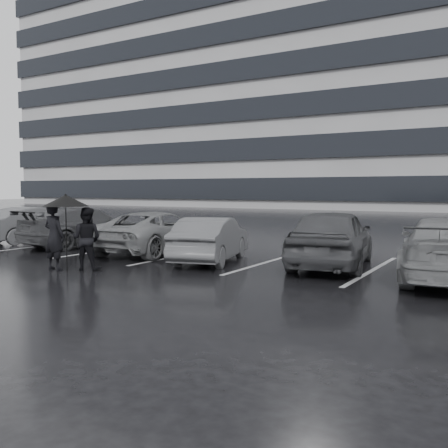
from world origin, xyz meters
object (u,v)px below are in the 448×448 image
at_px(car_west_a, 211,239).
at_px(pedestrian_right, 86,239).
at_px(car_west_d, 35,224).
at_px(pedestrian_left, 54,236).
at_px(car_main, 332,238).
at_px(car_west_c, 85,227).
at_px(car_west_b, 157,232).
at_px(car_east, 447,249).

distance_m(car_west_a, pedestrian_right, 3.30).
xyz_separation_m(car_west_a, car_west_d, (-8.40, 1.05, 0.05)).
relative_size(car_west_a, pedestrian_left, 2.23).
xyz_separation_m(car_main, car_west_c, (-8.88, 0.25, -0.08)).
bearing_deg(pedestrian_right, car_west_b, -99.21).
distance_m(car_west_d, pedestrian_left, 7.16).
height_order(car_west_a, pedestrian_left, pedestrian_left).
bearing_deg(car_west_b, car_east, 171.69).
distance_m(car_west_a, car_east, 5.88).
distance_m(car_east, pedestrian_left, 9.06).
bearing_deg(car_west_a, car_west_d, -22.81).
bearing_deg(car_west_b, car_west_d, -5.80).
distance_m(car_main, car_west_b, 5.62).
height_order(car_west_a, pedestrian_right, pedestrian_right).
xyz_separation_m(car_west_c, car_west_d, (-2.65, 0.07, -0.01)).
xyz_separation_m(car_west_d, car_east, (14.27, -0.87, 0.03)).
height_order(car_west_a, car_west_b, car_west_b).
relative_size(car_west_a, car_west_b, 0.80).
relative_size(car_west_a, car_west_d, 0.93).
bearing_deg(car_east, car_main, -19.61).
relative_size(car_east, pedestrian_left, 2.85).
height_order(car_west_b, car_west_c, car_west_c).
relative_size(car_main, car_west_b, 0.96).
relative_size(car_main, car_west_c, 0.96).
distance_m(car_main, car_west_a, 3.22).
height_order(car_main, car_west_c, car_main).
xyz_separation_m(car_main, pedestrian_right, (-5.00, -3.45, 0.02)).
bearing_deg(car_west_a, pedestrian_right, 39.77).
xyz_separation_m(car_main, car_west_b, (-5.62, 0.11, -0.11)).
height_order(car_main, pedestrian_right, pedestrian_right).
bearing_deg(car_west_a, pedestrian_left, 34.66).
bearing_deg(car_west_a, car_east, 166.03).
height_order(car_west_c, pedestrian_right, pedestrian_right).
xyz_separation_m(car_west_b, car_east, (8.37, -0.67, 0.05)).
height_order(car_east, pedestrian_right, pedestrian_right).
height_order(car_east, pedestrian_left, pedestrian_left).
distance_m(car_west_a, car_west_b, 2.63).
bearing_deg(car_west_c, car_west_d, 7.95).
height_order(car_main, car_west_d, car_main).
height_order(car_main, car_east, car_main).
relative_size(car_main, car_east, 0.93).
xyz_separation_m(car_west_a, car_west_b, (-2.49, 0.84, 0.03)).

